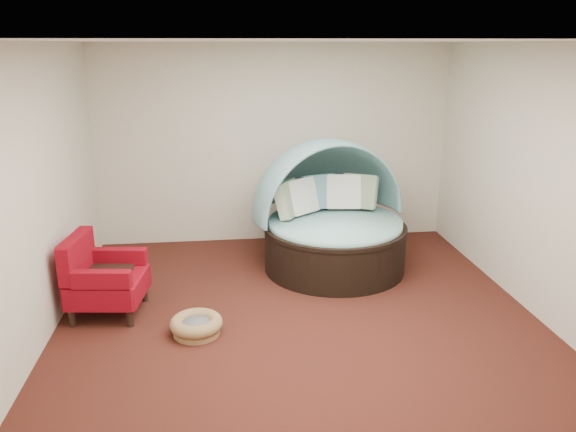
{
  "coord_description": "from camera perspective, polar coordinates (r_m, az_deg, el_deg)",
  "views": [
    {
      "loc": [
        -0.76,
        -5.38,
        2.78
      ],
      "look_at": [
        -0.04,
        0.6,
        0.92
      ],
      "focal_mm": 35.0,
      "sensor_mm": 36.0,
      "label": 1
    }
  ],
  "objects": [
    {
      "name": "pet_basket",
      "position": [
        5.76,
        -9.29,
        -10.88
      ],
      "size": [
        0.63,
        0.63,
        0.18
      ],
      "rotation": [
        0.0,
        0.0,
        -0.23
      ],
      "color": "brown",
      "rests_on": "floor"
    },
    {
      "name": "wall_front",
      "position": [
        3.28,
        7.26,
        -7.83
      ],
      "size": [
        5.0,
        0.0,
        5.0
      ],
      "primitive_type": "plane",
      "rotation": [
        -1.57,
        0.0,
        0.0
      ],
      "color": "beige",
      "rests_on": "floor"
    },
    {
      "name": "canopy_daybed",
      "position": [
        7.13,
        4.44,
        0.68
      ],
      "size": [
        2.25,
        2.21,
        1.65
      ],
      "rotation": [
        0.0,
        0.0,
        0.27
      ],
      "color": "black",
      "rests_on": "floor"
    },
    {
      "name": "red_armchair",
      "position": [
        6.28,
        -18.36,
        -6.01
      ],
      "size": [
        0.83,
        0.83,
        0.88
      ],
      "rotation": [
        0.0,
        0.0,
        -0.12
      ],
      "color": "black",
      "rests_on": "floor"
    },
    {
      "name": "side_table",
      "position": [
        6.59,
        -17.29,
        -5.76
      ],
      "size": [
        0.51,
        0.51,
        0.46
      ],
      "rotation": [
        0.0,
        0.0,
        0.05
      ],
      "color": "black",
      "rests_on": "floor"
    },
    {
      "name": "floor",
      "position": [
        6.1,
        1.04,
        -9.95
      ],
      "size": [
        5.0,
        5.0,
        0.0
      ],
      "primitive_type": "plane",
      "color": "#481C14",
      "rests_on": "ground"
    },
    {
      "name": "ceiling",
      "position": [
        5.43,
        1.2,
        17.36
      ],
      "size": [
        5.0,
        5.0,
        0.0
      ],
      "primitive_type": "plane",
      "rotation": [
        3.14,
        0.0,
        0.0
      ],
      "color": "white",
      "rests_on": "wall_back"
    },
    {
      "name": "wall_back",
      "position": [
        8.04,
        -1.39,
        7.25
      ],
      "size": [
        5.0,
        0.0,
        5.0
      ],
      "primitive_type": "plane",
      "rotation": [
        1.57,
        0.0,
        0.0
      ],
      "color": "beige",
      "rests_on": "floor"
    },
    {
      "name": "wall_left",
      "position": [
        5.82,
        -24.09,
        1.92
      ],
      "size": [
        0.0,
        5.0,
        5.0
      ],
      "primitive_type": "plane",
      "rotation": [
        1.57,
        0.0,
        1.57
      ],
      "color": "beige",
      "rests_on": "floor"
    },
    {
      "name": "wall_right",
      "position": [
        6.44,
        23.75,
        3.32
      ],
      "size": [
        0.0,
        5.0,
        5.0
      ],
      "primitive_type": "plane",
      "rotation": [
        1.57,
        0.0,
        -1.57
      ],
      "color": "beige",
      "rests_on": "floor"
    }
  ]
}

